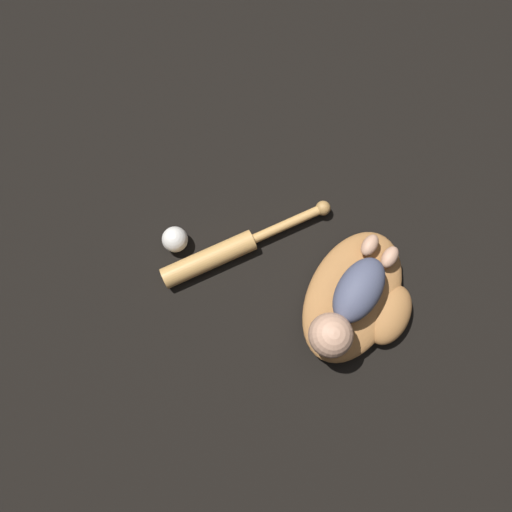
% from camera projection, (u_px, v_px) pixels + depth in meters
% --- Properties ---
extents(ground_plane, '(6.00, 6.00, 0.00)m').
position_uv_depth(ground_plane, '(350.00, 282.00, 1.36)').
color(ground_plane, black).
extents(baseball_glove, '(0.44, 0.37, 0.08)m').
position_uv_depth(baseball_glove, '(357.00, 299.00, 1.31)').
color(baseball_glove, '#A8703D').
rests_on(baseball_glove, ground).
extents(baby_figure, '(0.33, 0.24, 0.11)m').
position_uv_depth(baby_figure, '(348.00, 305.00, 1.22)').
color(baby_figure, '#4C516B').
rests_on(baby_figure, baseball_glove).
extents(baseball_bat, '(0.27, 0.46, 0.06)m').
position_uv_depth(baseball_bat, '(227.00, 251.00, 1.35)').
color(baseball_bat, tan).
rests_on(baseball_bat, ground).
extents(baseball, '(0.07, 0.07, 0.07)m').
position_uv_depth(baseball, '(175.00, 239.00, 1.35)').
color(baseball, white).
rests_on(baseball, ground).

